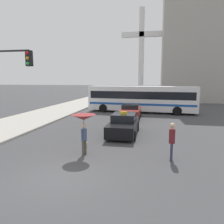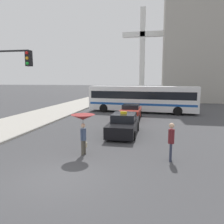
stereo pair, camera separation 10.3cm
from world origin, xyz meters
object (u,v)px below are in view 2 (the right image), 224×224
at_px(sedan_red, 131,112).
at_px(pedestrian_man, 171,139).
at_px(pedestrian_with_umbrella, 83,121).
at_px(traffic_light, 0,78).
at_px(city_bus, 142,98).
at_px(monument_cross, 142,49).
at_px(taxi, 124,125).

relative_size(sedan_red, pedestrian_man, 2.46).
xyz_separation_m(pedestrian_with_umbrella, traffic_light, (-4.75, 0.26, 2.13)).
xyz_separation_m(city_bus, pedestrian_with_umbrella, (-2.00, -15.38, 0.03)).
bearing_deg(pedestrian_man, city_bus, -167.15).
relative_size(sedan_red, city_bus, 0.35).
relative_size(pedestrian_with_umbrella, monument_cross, 0.12).
height_order(city_bus, pedestrian_with_umbrella, city_bus).
bearing_deg(city_bus, pedestrian_with_umbrella, 178.26).
bearing_deg(taxi, city_bus, -93.25).
relative_size(pedestrian_man, monument_cross, 0.11).
bearing_deg(taxi, traffic_light, 35.37).
height_order(pedestrian_with_umbrella, traffic_light, traffic_light).
distance_m(taxi, pedestrian_man, 5.50).
bearing_deg(city_bus, monument_cross, 9.59).
relative_size(sedan_red, pedestrian_with_umbrella, 2.16).
xyz_separation_m(traffic_light, monument_cross, (5.65, 31.16, 5.59)).
bearing_deg(traffic_light, sedan_red, 60.67).
distance_m(taxi, pedestrian_with_umbrella, 4.94).
relative_size(sedan_red, monument_cross, 0.27).
xyz_separation_m(taxi, pedestrian_man, (2.90, -4.66, 0.40)).
bearing_deg(monument_cross, traffic_light, -100.28).
height_order(taxi, traffic_light, traffic_light).
bearing_deg(sedan_red, pedestrian_with_umbrella, 83.71).
distance_m(pedestrian_with_umbrella, traffic_light, 5.21).
height_order(pedestrian_with_umbrella, pedestrian_man, pedestrian_with_umbrella).
relative_size(city_bus, traffic_light, 2.26).
height_order(taxi, sedan_red, taxi).
distance_m(sedan_red, monument_cross, 22.38).
xyz_separation_m(pedestrian_with_umbrella, pedestrian_man, (4.29, -0.04, -0.66)).
bearing_deg(pedestrian_man, sedan_red, -159.73).
relative_size(city_bus, monument_cross, 0.76).
distance_m(sedan_red, pedestrian_with_umbrella, 10.96).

